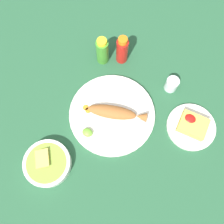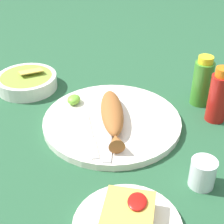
# 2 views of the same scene
# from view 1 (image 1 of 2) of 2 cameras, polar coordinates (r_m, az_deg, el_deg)

# --- Properties ---
(ground_plane) EXTENTS (4.00, 4.00, 0.00)m
(ground_plane) POSITION_cam_1_polar(r_m,az_deg,el_deg) (1.04, -0.00, -0.68)
(ground_plane) COLOR #235133
(main_plate) EXTENTS (0.35, 0.35, 0.02)m
(main_plate) POSITION_cam_1_polar(r_m,az_deg,el_deg) (1.03, -0.00, -0.53)
(main_plate) COLOR white
(main_plate) RESTS_ON ground_plane
(fried_fish) EXTENTS (0.24, 0.11, 0.04)m
(fried_fish) POSITION_cam_1_polar(r_m,az_deg,el_deg) (1.00, 0.79, -0.11)
(fried_fish) COLOR #935628
(fried_fish) RESTS_ON main_plate
(fork_near) EXTENTS (0.19, 0.04, 0.00)m
(fork_near) POSITION_cam_1_polar(r_m,az_deg,el_deg) (1.02, 4.86, -1.82)
(fork_near) COLOR silver
(fork_near) RESTS_ON main_plate
(fork_far) EXTENTS (0.18, 0.08, 0.00)m
(fork_far) POSITION_cam_1_polar(r_m,az_deg,el_deg) (1.00, 3.62, -4.00)
(fork_far) COLOR silver
(fork_far) RESTS_ON main_plate
(carrot_slice_near) EXTENTS (0.02, 0.02, 0.00)m
(carrot_slice_near) POSITION_cam_1_polar(r_m,az_deg,el_deg) (1.03, -5.49, 0.39)
(carrot_slice_near) COLOR orange
(carrot_slice_near) RESTS_ON main_plate
(carrot_slice_mid) EXTENTS (0.02, 0.02, 0.00)m
(carrot_slice_mid) POSITION_cam_1_polar(r_m,az_deg,el_deg) (1.03, -6.05, 1.01)
(carrot_slice_mid) COLOR orange
(carrot_slice_mid) RESTS_ON main_plate
(lime_wedge_main) EXTENTS (0.04, 0.04, 0.02)m
(lime_wedge_main) POSITION_cam_1_polar(r_m,az_deg,el_deg) (0.99, -5.63, -4.67)
(lime_wedge_main) COLOR #6BB233
(lime_wedge_main) RESTS_ON main_plate
(hot_sauce_bottle_red) EXTENTS (0.05, 0.05, 0.15)m
(hot_sauce_bottle_red) POSITION_cam_1_polar(r_m,az_deg,el_deg) (1.09, 2.34, 13.96)
(hot_sauce_bottle_red) COLOR #B21914
(hot_sauce_bottle_red) RESTS_ON ground_plane
(hot_sauce_bottle_green) EXTENTS (0.05, 0.05, 0.14)m
(hot_sauce_bottle_green) POSITION_cam_1_polar(r_m,az_deg,el_deg) (1.09, -2.21, 13.78)
(hot_sauce_bottle_green) COLOR #3D8428
(hot_sauce_bottle_green) RESTS_ON ground_plane
(salt_cup) EXTENTS (0.05, 0.05, 0.06)m
(salt_cup) POSITION_cam_1_polar(r_m,az_deg,el_deg) (1.09, 13.43, 6.07)
(salt_cup) COLOR silver
(salt_cup) RESTS_ON ground_plane
(side_plate_fries) EXTENTS (0.20, 0.20, 0.01)m
(side_plate_fries) POSITION_cam_1_polar(r_m,az_deg,el_deg) (1.07, 17.61, -3.26)
(side_plate_fries) COLOR white
(side_plate_fries) RESTS_ON ground_plane
(fries_pile) EXTENTS (0.11, 0.09, 0.04)m
(fries_pile) POSITION_cam_1_polar(r_m,az_deg,el_deg) (1.04, 17.99, -2.84)
(fries_pile) COLOR gold
(fries_pile) RESTS_ON side_plate_fries
(guacamole_bowl) EXTENTS (0.18, 0.18, 0.05)m
(guacamole_bowl) POSITION_cam_1_polar(r_m,az_deg,el_deg) (1.00, -14.57, -11.27)
(guacamole_bowl) COLOR white
(guacamole_bowl) RESTS_ON ground_plane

